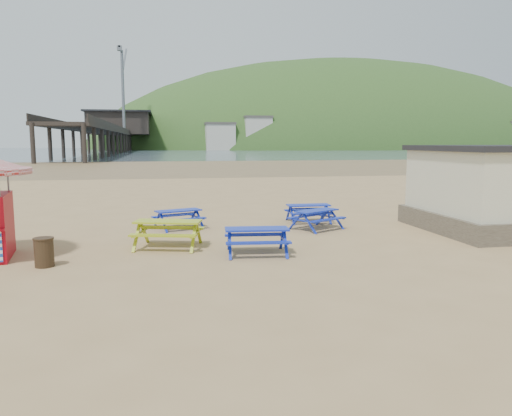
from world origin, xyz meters
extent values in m
plane|color=tan|center=(0.00, 0.00, 0.00)|extent=(400.00, 400.00, 0.00)
plane|color=olive|center=(0.00, 55.00, 0.00)|extent=(400.00, 400.00, 0.00)
plane|color=#465764|center=(0.00, 170.00, 0.01)|extent=(400.00, 400.00, 0.00)
cube|color=#173DAE|center=(-2.23, 3.63, 0.69)|extent=(1.82, 1.22, 0.05)
cube|color=#173DAE|center=(-2.43, 4.16, 0.42)|extent=(1.67, 0.82, 0.05)
cube|color=#173DAE|center=(-2.03, 3.10, 0.42)|extent=(1.67, 0.82, 0.05)
cube|color=#173DAE|center=(3.06, 4.14, 0.71)|extent=(1.76, 0.72, 0.05)
cube|color=#173DAE|center=(3.07, 4.72, 0.44)|extent=(1.75, 0.29, 0.05)
cube|color=#173DAE|center=(3.04, 3.56, 0.44)|extent=(1.75, 0.29, 0.05)
cube|color=#173DAE|center=(2.87, 2.47, 0.71)|extent=(1.86, 1.47, 0.05)
cube|color=#173DAE|center=(2.58, 2.97, 0.44)|extent=(1.65, 1.09, 0.05)
cube|color=#173DAE|center=(3.17, 1.96, 0.44)|extent=(1.65, 1.09, 0.05)
cube|color=#173DAE|center=(-0.13, -1.23, 0.75)|extent=(1.91, 0.90, 0.05)
cube|color=#173DAE|center=(-0.07, -0.62, 0.46)|extent=(1.87, 0.44, 0.05)
cube|color=#173DAE|center=(-0.19, -1.85, 0.46)|extent=(1.87, 0.44, 0.05)
cube|color=#173DAE|center=(9.05, 0.03, 0.47)|extent=(1.81, 1.04, 0.05)
cube|color=gold|center=(-2.67, 0.19, 0.82)|extent=(2.16, 1.28, 0.06)
cube|color=gold|center=(-2.50, 0.84, 0.51)|extent=(2.03, 0.79, 0.06)
cube|color=gold|center=(-2.85, -0.47, 0.51)|extent=(2.03, 0.79, 0.06)
cylinder|color=#352218|center=(-5.93, -1.64, 0.38)|extent=(0.50, 0.50, 0.75)
cylinder|color=#352218|center=(-5.93, -1.64, 0.76)|extent=(0.53, 0.53, 0.04)
cube|color=black|center=(-18.00, 175.00, 6.00)|extent=(9.00, 220.00, 0.60)
cube|color=black|center=(-18.00, 186.00, 10.00)|extent=(22.00, 30.00, 8.00)
cube|color=black|center=(-18.00, 186.00, 14.30)|extent=(24.00, 32.00, 0.60)
cylinder|color=slate|center=(-15.00, 164.00, 20.00)|extent=(1.00, 1.00, 28.00)
cube|color=slate|center=(-15.00, 178.00, 33.00)|extent=(0.60, 25.63, 12.38)
ellipsoid|color=#2D4C1E|center=(90.00, 230.00, -10.00)|extent=(264.00, 144.00, 108.00)
camera|label=1|loc=(-2.84, -15.34, 3.28)|focal=35.00mm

